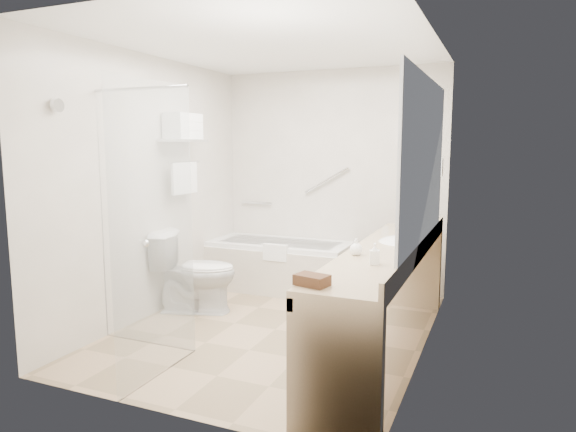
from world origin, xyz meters
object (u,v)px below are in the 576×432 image
at_px(amenity_basket, 312,280).
at_px(water_bottle_left, 412,218).
at_px(toilet, 195,272).
at_px(bathtub, 280,265).
at_px(vanity_counter, 386,276).

height_order(amenity_basket, water_bottle_left, water_bottle_left).
height_order(toilet, water_bottle_left, water_bottle_left).
bearing_deg(bathtub, water_bottle_left, -5.28).
distance_m(amenity_basket, water_bottle_left, 2.44).
distance_m(toilet, amenity_basket, 2.39).
bearing_deg(toilet, water_bottle_left, -82.09).
bearing_deg(amenity_basket, vanity_counter, 81.30).
bearing_deg(water_bottle_left, toilet, -154.56).
bearing_deg(water_bottle_left, vanity_counter, -89.20).
height_order(bathtub, water_bottle_left, water_bottle_left).
xyz_separation_m(vanity_counter, water_bottle_left, (-0.02, 1.25, 0.30)).
distance_m(bathtub, water_bottle_left, 1.65).
bearing_deg(amenity_basket, bathtub, 117.53).
distance_m(vanity_counter, water_bottle_left, 1.28).
height_order(bathtub, vanity_counter, vanity_counter).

